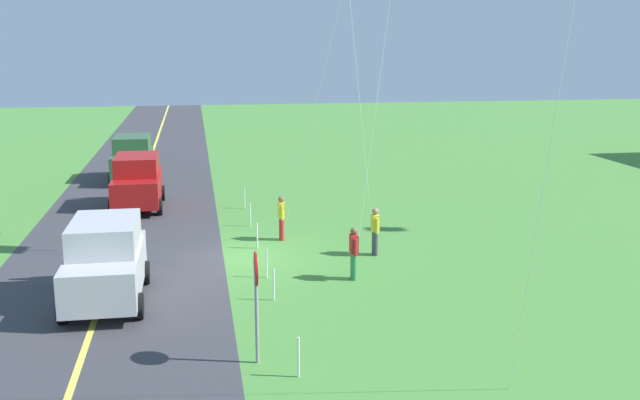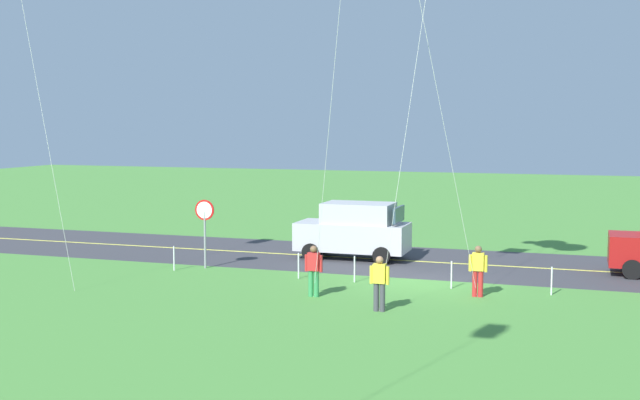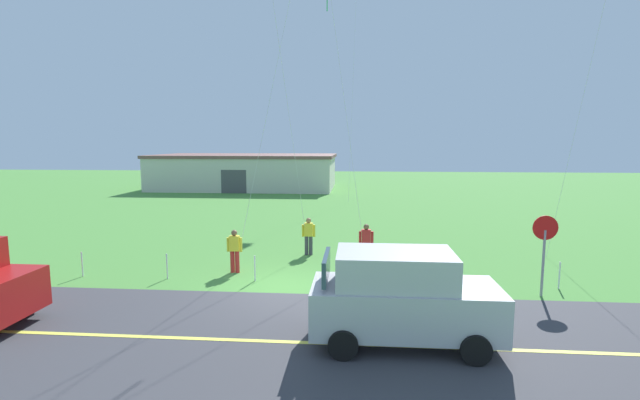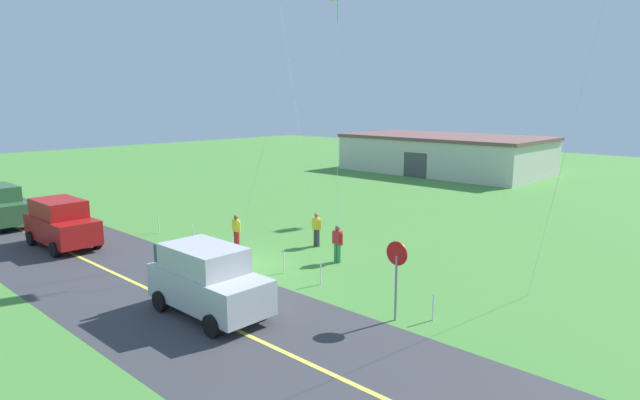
% 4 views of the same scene
% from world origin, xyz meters
% --- Properties ---
extents(ground_plane, '(120.00, 120.00, 0.10)m').
position_xyz_m(ground_plane, '(0.00, 0.00, -0.05)').
color(ground_plane, '#478438').
extents(asphalt_road, '(120.00, 7.00, 0.00)m').
position_xyz_m(asphalt_road, '(0.00, -4.00, 0.00)').
color(asphalt_road, '#38383D').
rests_on(asphalt_road, ground).
extents(road_centre_stripe, '(120.00, 0.16, 0.00)m').
position_xyz_m(road_centre_stripe, '(0.00, -4.00, 0.01)').
color(road_centre_stripe, '#E5E04C').
rests_on(road_centre_stripe, asphalt_road).
extents(car_suv_foreground, '(4.40, 2.12, 2.24)m').
position_xyz_m(car_suv_foreground, '(3.48, -3.82, 1.15)').
color(car_suv_foreground, '#B7B7BC').
rests_on(car_suv_foreground, ground).
extents(stop_sign, '(0.76, 0.08, 2.56)m').
position_xyz_m(stop_sign, '(8.18, -0.10, 1.80)').
color(stop_sign, gray).
rests_on(stop_sign, ground).
extents(person_adult_near, '(0.58, 0.22, 1.60)m').
position_xyz_m(person_adult_near, '(-2.06, 1.66, 0.86)').
color(person_adult_near, red).
rests_on(person_adult_near, ground).
extents(person_adult_companion, '(0.58, 0.22, 1.60)m').
position_xyz_m(person_adult_companion, '(2.78, 3.25, 0.86)').
color(person_adult_companion, '#338C4C').
rests_on(person_adult_companion, ground).
extents(person_child_watcher, '(0.58, 0.22, 1.60)m').
position_xyz_m(person_child_watcher, '(0.37, 4.50, 0.86)').
color(person_child_watcher, '#3F3F47').
rests_on(person_child_watcher, ground).
extents(warehouse_distant, '(18.36, 10.20, 3.50)m').
position_xyz_m(warehouse_distant, '(-9.13, 32.11, 1.75)').
color(warehouse_distant, beige).
rests_on(warehouse_distant, ground).
extents(fence_post_0, '(0.05, 0.05, 0.90)m').
position_xyz_m(fence_post_0, '(-7.37, 0.70, 0.45)').
color(fence_post_0, silver).
rests_on(fence_post_0, ground).
extents(fence_post_1, '(0.05, 0.05, 0.90)m').
position_xyz_m(fence_post_1, '(-4.24, 0.70, 0.45)').
color(fence_post_1, silver).
rests_on(fence_post_1, ground).
extents(fence_post_2, '(0.05, 0.05, 0.90)m').
position_xyz_m(fence_post_2, '(-1.10, 0.70, 0.45)').
color(fence_post_2, silver).
rests_on(fence_post_2, ground).
extents(fence_post_3, '(0.05, 0.05, 0.90)m').
position_xyz_m(fence_post_3, '(2.18, 0.70, 0.45)').
color(fence_post_3, silver).
rests_on(fence_post_3, ground).
extents(fence_post_4, '(0.05, 0.05, 0.90)m').
position_xyz_m(fence_post_4, '(4.20, 0.70, 0.45)').
color(fence_post_4, silver).
rests_on(fence_post_4, ground).
extents(fence_post_5, '(0.05, 0.05, 0.90)m').
position_xyz_m(fence_post_5, '(9.04, 0.70, 0.45)').
color(fence_post_5, silver).
rests_on(fence_post_5, ground).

